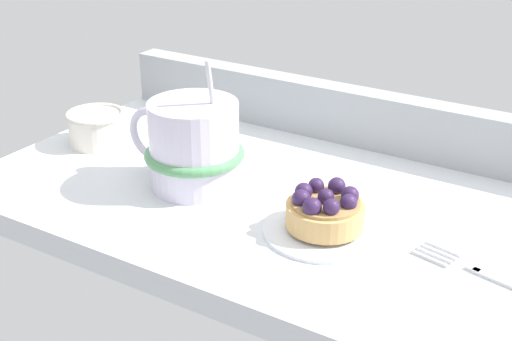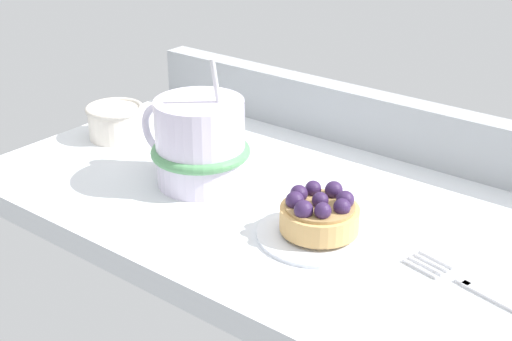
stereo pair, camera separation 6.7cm
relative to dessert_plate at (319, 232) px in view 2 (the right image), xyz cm
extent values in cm
cube|color=silver|center=(-5.44, 4.51, -1.59)|extent=(65.72, 35.66, 2.50)
cube|color=#9EA3A8|center=(-5.44, 20.82, 2.89)|extent=(64.40, 3.06, 6.45)
cylinder|color=silver|center=(0.00, 0.00, 0.02)|extent=(11.32, 11.32, 0.72)
cylinder|color=silver|center=(0.00, 0.00, -0.16)|extent=(6.23, 6.23, 0.36)
cylinder|color=tan|center=(0.00, 0.00, 1.45)|extent=(7.15, 7.15, 2.13)
cylinder|color=#AB854F|center=(0.00, 0.00, 2.67)|extent=(6.29, 6.29, 0.30)
sphere|color=#331E47|center=(0.00, 0.00, 3.26)|extent=(1.50, 1.50, 1.50)
sphere|color=#331E47|center=(2.10, 0.24, 3.17)|extent=(1.53, 1.53, 1.53)
sphere|color=#331E47|center=(1.70, 1.41, 3.28)|extent=(1.64, 1.64, 1.64)
sphere|color=#331E47|center=(-0.05, 2.30, 3.35)|extent=(1.65, 1.65, 1.65)
sphere|color=#331E47|center=(-1.75, 1.49, 3.28)|extent=(1.51, 1.51, 1.51)
sphere|color=#331E47|center=(-2.14, -0.23, 3.34)|extent=(1.62, 1.62, 1.62)
sphere|color=#331E47|center=(-1.76, -1.40, 3.23)|extent=(1.68, 1.68, 1.68)
sphere|color=#331E47|center=(-0.20, -2.29, 3.21)|extent=(1.72, 1.72, 1.72)
sphere|color=#331E47|center=(1.33, -1.63, 3.35)|extent=(1.50, 1.50, 1.50)
cylinder|color=silver|center=(-15.65, 1.60, 4.18)|extent=(9.10, 9.10, 9.04)
torus|color=#569960|center=(-15.65, 1.60, 3.22)|extent=(10.23, 10.23, 1.08)
torus|color=silver|center=(-21.08, 1.60, 4.18)|extent=(5.89, 0.83, 5.89)
cylinder|color=silver|center=(-13.83, 2.28, 9.88)|extent=(0.77, 1.98, 6.97)
cube|color=silver|center=(13.40, 0.71, -0.04)|extent=(1.29, 0.80, 0.60)
cube|color=silver|center=(10.21, 2.52, -0.04)|extent=(3.47, 0.98, 0.60)
cube|color=silver|center=(10.06, 1.81, -0.04)|extent=(3.47, 0.98, 0.60)
cube|color=silver|center=(9.90, 1.09, -0.04)|extent=(3.47, 0.98, 0.60)
cube|color=silver|center=(9.75, 0.37, -0.04)|extent=(3.47, 0.98, 0.60)
cylinder|color=silver|center=(-31.97, 4.54, 1.49)|extent=(6.40, 6.40, 3.66)
torus|color=beige|center=(-31.97, 4.54, 3.32)|extent=(6.87, 6.87, 0.60)
camera|label=1|loc=(24.02, -50.80, 32.17)|focal=49.54mm
camera|label=2|loc=(29.52, -46.98, 32.17)|focal=49.54mm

